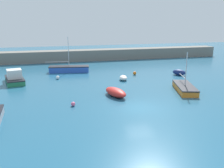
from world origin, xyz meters
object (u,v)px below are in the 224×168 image
dinghy_near_pier (179,72)px  sailboat_tall_mast (69,69)px  open_tender_yellow (116,92)px  mooring_buoy_white (58,77)px  mooring_buoy_pink (73,104)px  mooring_buoy_orange (135,73)px  motorboat_grey_hull (15,78)px  sailboat_short_mast (185,88)px  fishing_dinghy_green (123,78)px

dinghy_near_pier → sailboat_tall_mast: bearing=-152.9°
open_tender_yellow → mooring_buoy_white: (-5.49, 9.68, -0.19)m
mooring_buoy_pink → mooring_buoy_orange: size_ratio=0.82×
motorboat_grey_hull → open_tender_yellow: motorboat_grey_hull is taller
sailboat_short_mast → motorboat_grey_hull: bearing=-98.3°
fishing_dinghy_green → mooring_buoy_pink: (-7.74, -8.82, -0.11)m
open_tender_yellow → mooring_buoy_pink: 5.16m
fishing_dinghy_green → sailboat_short_mast: 8.63m
sailboat_tall_mast → motorboat_grey_hull: bearing=-135.5°
dinghy_near_pier → motorboat_grey_hull: size_ratio=0.42×
fishing_dinghy_green → mooring_buoy_orange: 3.86m
open_tender_yellow → mooring_buoy_orange: open_tender_yellow is taller
dinghy_near_pier → sailboat_short_mast: size_ratio=0.38×
motorboat_grey_hull → mooring_buoy_white: bearing=-92.7°
sailboat_tall_mast → mooring_buoy_pink: bearing=-85.7°
dinghy_near_pier → open_tender_yellow: 14.14m
dinghy_near_pier → sailboat_short_mast: bearing=-65.2°
mooring_buoy_white → fishing_dinghy_green: bearing=-18.9°
sailboat_short_mast → mooring_buoy_white: (-13.60, 9.87, -0.13)m
open_tender_yellow → sailboat_short_mast: bearing=-106.7°
fishing_dinghy_green → mooring_buoy_pink: bearing=-30.2°
mooring_buoy_white → mooring_buoy_pink: mooring_buoy_white is taller
sailboat_short_mast → mooring_buoy_pink: size_ratio=13.65×
sailboat_tall_mast → mooring_buoy_pink: 16.37m
fishing_dinghy_green → mooring_buoy_white: 8.98m
fishing_dinghy_green → sailboat_tall_mast: size_ratio=0.30×
sailboat_short_mast → sailboat_tall_mast: (-11.58, 14.47, 0.11)m
fishing_dinghy_green → mooring_buoy_white: size_ratio=4.19×
fishing_dinghy_green → sailboat_tall_mast: 9.91m
open_tender_yellow → mooring_buoy_white: 11.13m
sailboat_tall_mast → fishing_dinghy_green: bearing=-40.5°
dinghy_near_pier → mooring_buoy_orange: (-6.23, 1.92, -0.17)m
sailboat_short_mast → mooring_buoy_white: size_ratio=11.62×
sailboat_short_mast → open_tender_yellow: 8.12m
fishing_dinghy_green → motorboat_grey_hull: 14.10m
mooring_buoy_pink → mooring_buoy_orange: (10.39, 11.62, 0.05)m
motorboat_grey_hull → open_tender_yellow: (10.93, -8.91, -0.22)m
motorboat_grey_hull → open_tender_yellow: bearing=-139.9°
sailboat_short_mast → sailboat_tall_mast: 18.53m
sailboat_tall_mast → mooring_buoy_orange: bearing=-18.5°
motorboat_grey_hull → open_tender_yellow: size_ratio=1.38×
fishing_dinghy_green → mooring_buoy_white: fishing_dinghy_green is taller
open_tender_yellow → mooring_buoy_white: open_tender_yellow is taller
fishing_dinghy_green → motorboat_grey_hull: size_ratio=0.40×
motorboat_grey_hull → mooring_buoy_orange: motorboat_grey_hull is taller
open_tender_yellow → mooring_buoy_pink: bearing=98.0°
sailboat_tall_mast → mooring_buoy_white: 5.03m
mooring_buoy_pink → fishing_dinghy_green: bearing=48.7°
sailboat_tall_mast → mooring_buoy_white: bearing=-105.0°
mooring_buoy_white → mooring_buoy_orange: size_ratio=0.96×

